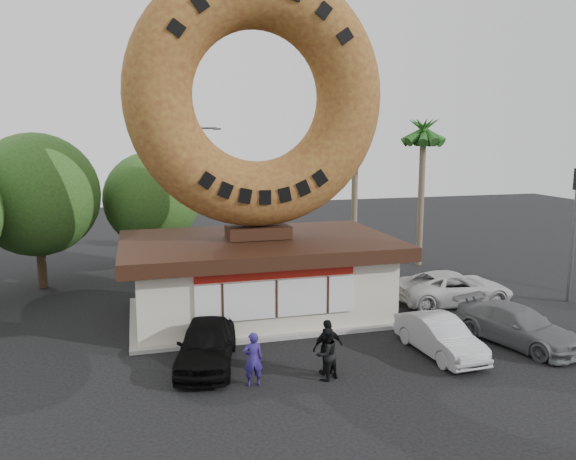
% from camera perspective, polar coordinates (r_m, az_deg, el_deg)
% --- Properties ---
extents(ground, '(90.00, 90.00, 0.00)m').
position_cam_1_polar(ground, '(18.73, 1.08, -14.06)').
color(ground, black).
rests_on(ground, ground).
extents(donut_shop, '(11.20, 7.20, 3.80)m').
position_cam_1_polar(donut_shop, '(23.66, -3.00, -4.46)').
color(donut_shop, beige).
rests_on(donut_shop, ground).
extents(giant_donut, '(10.46, 2.67, 10.46)m').
position_cam_1_polar(giant_donut, '(23.01, -3.17, 13.38)').
color(giant_donut, olive).
rests_on(giant_donut, donut_shop).
extents(tree_west, '(6.00, 6.00, 7.65)m').
position_cam_1_polar(tree_west, '(29.95, -24.18, 3.28)').
color(tree_west, '#473321').
rests_on(tree_west, ground).
extents(tree_mid, '(5.20, 5.20, 6.63)m').
position_cam_1_polar(tree_mid, '(31.65, -13.67, 3.02)').
color(tree_mid, '#473321').
rests_on(tree_mid, ground).
extents(palm_near, '(2.60, 2.60, 9.75)m').
position_cam_1_polar(palm_near, '(32.86, 6.92, 11.14)').
color(palm_near, '#726651').
rests_on(palm_near, ground).
extents(palm_far, '(2.60, 2.60, 8.75)m').
position_cam_1_polar(palm_far, '(33.00, 13.60, 9.32)').
color(palm_far, '#726651').
rests_on(palm_far, ground).
extents(street_lamp, '(2.11, 0.20, 8.00)m').
position_cam_1_polar(street_lamp, '(32.72, -10.00, 4.18)').
color(street_lamp, '#59595E').
rests_on(street_lamp, ground).
extents(traffic_signal, '(0.30, 0.38, 6.07)m').
position_cam_1_polar(traffic_signal, '(28.04, 27.16, 1.08)').
color(traffic_signal, '#59595E').
rests_on(traffic_signal, ground).
extents(person_left, '(0.62, 0.41, 1.69)m').
position_cam_1_polar(person_left, '(17.41, -3.58, -12.96)').
color(person_left, navy).
rests_on(person_left, ground).
extents(person_center, '(1.00, 0.91, 1.67)m').
position_cam_1_polar(person_center, '(17.82, 3.91, -12.44)').
color(person_center, black).
rests_on(person_center, ground).
extents(person_right, '(1.12, 0.63, 1.80)m').
position_cam_1_polar(person_right, '(18.17, 4.07, -11.79)').
color(person_right, black).
rests_on(person_right, ground).
extents(car_black, '(2.74, 4.68, 1.50)m').
position_cam_1_polar(car_black, '(19.02, -8.29, -11.35)').
color(car_black, black).
rests_on(car_black, ground).
extents(car_silver, '(1.64, 4.06, 1.31)m').
position_cam_1_polar(car_silver, '(20.42, 15.15, -10.37)').
color(car_silver, '#A2A3A7').
rests_on(car_silver, ground).
extents(car_grey, '(3.25, 5.08, 1.37)m').
position_cam_1_polar(car_grey, '(22.29, 22.26, -8.97)').
color(car_grey, slate).
rests_on(car_grey, ground).
extents(car_white, '(5.39, 2.69, 1.47)m').
position_cam_1_polar(car_white, '(26.40, 16.46, -5.66)').
color(car_white, silver).
rests_on(car_white, ground).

